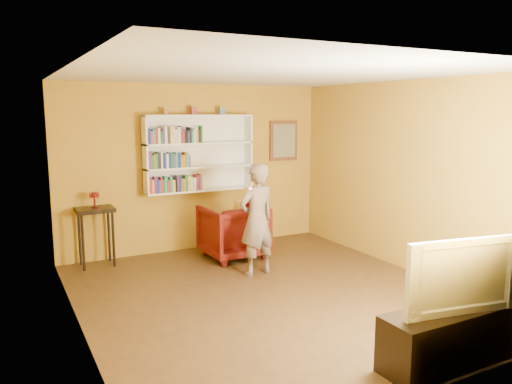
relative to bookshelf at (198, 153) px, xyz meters
The scene contains 16 objects.
room_shell 2.48m from the bookshelf, 90.00° to the right, with size 5.30×5.80×2.88m.
bookshelf is the anchor object (origin of this frame).
books_row_lower 0.64m from the bookshelf, 165.75° to the right, with size 0.88×0.19×0.26m.
books_row_middle 0.55m from the bookshelf, 168.79° to the right, with size 0.67×0.19×0.26m.
books_row_upper 0.54m from the bookshelf, 166.54° to the right, with size 0.87×0.19×0.27m.
ornament_left 0.86m from the bookshelf, behind, with size 0.07×0.07×0.10m, color #9F5F2D.
ornament_centre 0.69m from the bookshelf, 143.74° to the right, with size 0.09×0.09×0.12m, color maroon.
ornament_right 0.79m from the bookshelf, ahead, with size 0.09×0.09×0.12m, color slate.
framed_painting 1.66m from the bookshelf, ahead, with size 0.55×0.05×0.70m.
console_table 1.90m from the bookshelf, behind, with size 0.53×0.41×0.87m.
ruby_lustre 1.78m from the bookshelf, behind, with size 0.15×0.15×0.23m.
armchair 1.41m from the bookshelf, 67.93° to the right, with size 0.89×0.92×0.83m, color #470505.
person 1.82m from the bookshelf, 82.03° to the right, with size 0.57×0.37×1.57m, color #6A574D.
game_remote 1.96m from the bookshelf, 92.22° to the right, with size 0.04×0.15×0.04m, color white.
tv_cabinet 4.89m from the bookshelf, 82.52° to the right, with size 1.44×0.43×0.51m, color black.
television 4.76m from the bookshelf, 82.52° to the right, with size 1.17×0.15×0.68m, color black.
Camera 1 is at (-2.94, -5.17, 2.26)m, focal length 35.00 mm.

